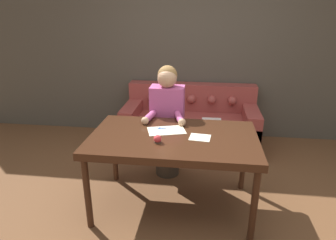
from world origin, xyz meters
TOP-DOWN VIEW (x-y plane):
  - ground_plane at (0.00, 0.00)m, footprint 16.00×16.00m
  - wall_back at (0.00, 2.03)m, footprint 8.00×0.06m
  - dining_table at (-0.08, 0.09)m, footprint 1.56×0.93m
  - couch at (-0.00, 1.60)m, footprint 1.87×0.86m
  - person at (-0.22, 0.71)m, footprint 0.46×0.55m
  - pattern_paper_main at (-0.16, 0.20)m, footprint 0.40×0.32m
  - pattern_paper_offcut at (0.17, 0.08)m, footprint 0.21×0.18m
  - scissors at (-0.20, 0.24)m, footprint 0.22×0.07m
  - pin_cushion at (-0.20, -0.08)m, footprint 0.07×0.07m

SIDE VIEW (x-z plane):
  - ground_plane at x=0.00m, z-range 0.00..0.00m
  - couch at x=0.00m, z-range -0.12..0.72m
  - person at x=-0.22m, z-range 0.01..1.33m
  - dining_table at x=-0.08m, z-range 0.32..1.09m
  - pattern_paper_main at x=-0.16m, z-range 0.78..0.78m
  - pattern_paper_offcut at x=0.17m, z-range 0.78..0.78m
  - scissors at x=-0.20m, z-range 0.78..0.78m
  - pin_cushion at x=-0.20m, z-range 0.77..0.85m
  - wall_back at x=0.00m, z-range 0.00..2.60m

